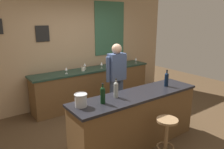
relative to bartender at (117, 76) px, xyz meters
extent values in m
plane|color=#4C3823|center=(-0.36, -0.63, -0.94)|extent=(10.00, 10.00, 0.00)
cube|color=tan|center=(-0.36, 1.40, 0.46)|extent=(6.00, 0.06, 2.80)
cube|color=black|center=(-1.06, 1.35, 0.85)|extent=(0.30, 0.02, 0.35)
cube|color=#38664C|center=(0.78, 1.36, 0.91)|extent=(0.94, 0.02, 1.40)
cube|color=brown|center=(-0.36, -1.03, -0.50)|extent=(2.29, 0.57, 0.88)
cube|color=black|center=(-0.36, -1.03, -0.04)|extent=(2.34, 0.60, 0.04)
cube|color=brown|center=(0.04, 1.02, -0.51)|extent=(3.09, 0.53, 0.86)
cube|color=#1E382D|center=(0.04, 1.02, -0.06)|extent=(3.15, 0.56, 0.04)
cylinder|color=#384766|center=(0.10, 0.00, -0.51)|extent=(0.13, 0.13, 0.86)
cylinder|color=#384766|center=(-0.10, 0.00, -0.51)|extent=(0.13, 0.13, 0.86)
cube|color=#3F517A|center=(0.00, 0.00, 0.20)|extent=(0.36, 0.20, 0.56)
sphere|color=tan|center=(0.00, 0.00, 0.58)|extent=(0.21, 0.21, 0.21)
cylinder|color=#3F517A|center=(0.22, 0.00, 0.17)|extent=(0.08, 0.08, 0.52)
cylinder|color=#3F517A|center=(-0.22, 0.00, 0.17)|extent=(0.08, 0.08, 0.52)
cylinder|color=olive|center=(-0.28, -1.62, -0.61)|extent=(0.06, 0.06, 0.65)
torus|color=olive|center=(-0.28, -1.62, -0.72)|extent=(0.26, 0.26, 0.02)
cylinder|color=olive|center=(-0.28, -1.62, -0.27)|extent=(0.32, 0.32, 0.03)
cylinder|color=black|center=(-1.03, -1.04, 0.08)|extent=(0.07, 0.07, 0.20)
sphere|color=black|center=(-1.03, -1.04, 0.20)|extent=(0.07, 0.07, 0.07)
cylinder|color=black|center=(-1.03, -1.04, 0.23)|extent=(0.03, 0.03, 0.09)
cylinder|color=black|center=(-1.03, -1.04, 0.28)|extent=(0.03, 0.03, 0.02)
cylinder|color=#999E99|center=(-0.73, -0.96, 0.08)|extent=(0.07, 0.07, 0.20)
sphere|color=#999E99|center=(-0.73, -0.96, 0.20)|extent=(0.07, 0.07, 0.07)
cylinder|color=#999E99|center=(-0.73, -0.96, 0.23)|extent=(0.03, 0.03, 0.09)
cylinder|color=black|center=(-0.73, -0.96, 0.28)|extent=(0.03, 0.03, 0.02)
cylinder|color=black|center=(0.35, -1.04, 0.08)|extent=(0.07, 0.07, 0.20)
sphere|color=black|center=(0.35, -1.04, 0.20)|extent=(0.07, 0.07, 0.07)
cylinder|color=black|center=(0.35, -1.04, 0.23)|extent=(0.03, 0.03, 0.09)
cylinder|color=black|center=(0.35, -1.04, 0.28)|extent=(0.03, 0.03, 0.02)
cylinder|color=#B7BABF|center=(-1.35, -0.96, 0.07)|extent=(0.17, 0.17, 0.18)
torus|color=#B7BABF|center=(-1.35, -0.96, 0.16)|extent=(0.19, 0.19, 0.02)
cylinder|color=silver|center=(-0.72, 0.95, -0.03)|extent=(0.06, 0.06, 0.00)
cylinder|color=silver|center=(-0.72, 0.95, 0.01)|extent=(0.01, 0.01, 0.07)
cone|color=silver|center=(-0.72, 0.95, 0.08)|extent=(0.07, 0.07, 0.08)
cylinder|color=silver|center=(-0.16, 1.10, -0.03)|extent=(0.06, 0.06, 0.00)
cylinder|color=silver|center=(-0.16, 1.10, 0.01)|extent=(0.01, 0.01, 0.07)
cone|color=silver|center=(-0.16, 1.10, 0.08)|extent=(0.07, 0.07, 0.08)
cylinder|color=silver|center=(0.24, 0.94, -0.03)|extent=(0.06, 0.06, 0.00)
cylinder|color=silver|center=(0.24, 0.94, 0.01)|extent=(0.01, 0.01, 0.07)
cone|color=silver|center=(0.24, 0.94, 0.08)|extent=(0.07, 0.07, 0.08)
cylinder|color=silver|center=(1.37, 0.92, -0.03)|extent=(0.06, 0.06, 0.00)
cylinder|color=silver|center=(1.37, 0.92, 0.01)|extent=(0.01, 0.01, 0.07)
cone|color=silver|center=(1.37, 0.92, 0.08)|extent=(0.07, 0.07, 0.08)
cylinder|color=silver|center=(-0.28, 0.96, 0.01)|extent=(0.08, 0.08, 0.09)
torus|color=silver|center=(-0.22, 0.96, 0.02)|extent=(0.06, 0.01, 0.06)
camera|label=1|loc=(-2.62, -3.48, 1.19)|focal=34.34mm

